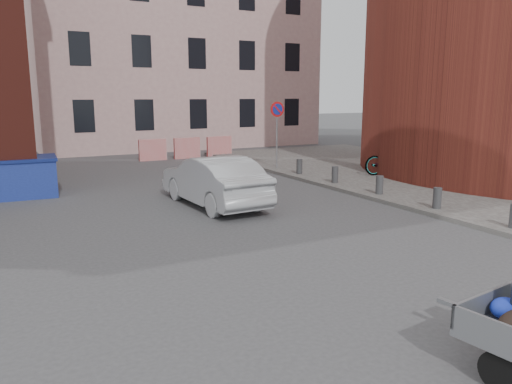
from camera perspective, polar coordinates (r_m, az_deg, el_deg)
ground at (r=9.34m, az=-0.07°, el=-7.93°), size 120.00×120.00×0.00m
sidewalk at (r=18.66m, az=21.86°, el=1.07°), size 9.00×24.00×0.12m
building_pink at (r=31.73m, az=-9.59°, el=18.09°), size 16.00×8.00×14.00m
no_parking_sign at (r=20.07m, az=2.43°, el=8.13°), size 0.60×0.09×2.65m
bollards at (r=15.34m, az=13.94°, el=0.81°), size 0.22×9.02×0.55m
barriers at (r=24.42m, az=-7.88°, el=4.99°), size 4.70×0.18×1.00m
dumpster at (r=16.63m, az=-26.66°, el=1.45°), size 2.93×1.62×1.20m
silver_car at (r=13.87m, az=-4.86°, el=1.28°), size 1.70×4.29×1.39m
bicycle at (r=19.14m, az=15.28°, el=3.60°), size 2.27×1.28×1.13m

